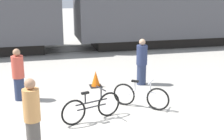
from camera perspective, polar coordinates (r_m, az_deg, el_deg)
ground_plane at (r=7.60m, az=0.67°, el=-11.20°), size 80.00×80.00×0.00m
rail_near at (r=16.44m, az=-7.46°, el=3.34°), size 35.98×0.07×0.01m
rail_far at (r=17.84m, az=-7.98°, el=4.27°), size 35.98×0.07×0.01m
bicycle_black at (r=8.06m, az=-3.72°, el=-6.85°), size 1.62×0.62×0.83m
bicycle_silver at (r=8.89m, az=5.27°, el=-4.75°), size 1.36×1.03×0.81m
person_in_tan at (r=6.61m, az=-14.38°, el=-8.24°), size 0.34×0.34×1.61m
person_in_navy at (r=10.85m, az=5.46°, el=1.43°), size 0.38×0.38×1.62m
person_in_red at (r=9.74m, az=-16.76°, el=-0.87°), size 0.36×0.36×1.58m
traffic_cone at (r=10.70m, az=-3.00°, el=-1.74°), size 0.40×0.40×0.55m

